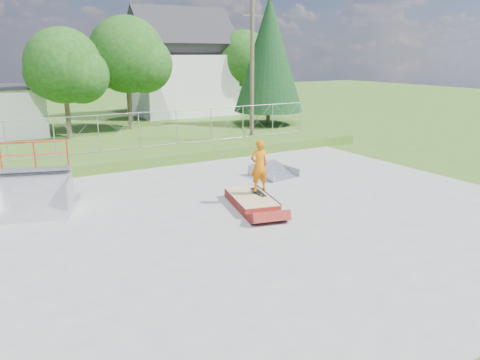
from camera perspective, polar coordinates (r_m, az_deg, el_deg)
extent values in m
plane|color=#39631C|center=(14.90, 0.97, -4.82)|extent=(120.00, 120.00, 0.00)
cube|color=gray|center=(14.90, 0.97, -4.75)|extent=(20.00, 16.00, 0.04)
cube|color=#39631C|center=(23.19, -11.26, 2.80)|extent=(24.00, 3.00, 0.50)
cube|color=maroon|center=(16.10, 1.38, -2.62)|extent=(1.77, 2.76, 0.36)
cube|color=tan|center=(16.04, 1.38, -1.97)|extent=(1.79, 2.78, 0.03)
cube|color=black|center=(16.25, 2.31, -1.55)|extent=(0.24, 0.80, 0.13)
imported|color=#D36706|center=(16.01, 2.34, 1.53)|extent=(0.68, 0.47, 1.79)
cube|color=silver|center=(41.40, -7.12, 11.43)|extent=(8.00, 6.00, 5.00)
cube|color=#28272B|center=(41.32, -7.28, 16.14)|extent=(8.40, 6.08, 6.08)
cylinder|color=brown|center=(28.18, 1.48, 12.92)|extent=(0.24, 0.24, 8.00)
cylinder|color=brown|center=(30.69, -20.21, 6.98)|extent=(0.30, 0.30, 2.45)
sphere|color=#163D10|center=(30.45, -20.76, 12.91)|extent=(4.48, 4.48, 4.48)
sphere|color=#163D10|center=(30.07, -18.87, 11.99)|extent=(3.36, 3.36, 3.36)
cylinder|color=brown|center=(33.64, -13.26, 8.44)|extent=(0.30, 0.30, 2.80)
sphere|color=#163D10|center=(33.44, -13.65, 14.64)|extent=(5.12, 5.12, 5.12)
sphere|color=#163D10|center=(33.13, -11.62, 13.64)|extent=(3.84, 3.84, 3.84)
cylinder|color=brown|center=(41.96, 0.42, 9.97)|extent=(0.30, 0.30, 2.62)
sphere|color=#163D10|center=(41.79, 0.42, 14.63)|extent=(4.80, 4.80, 4.80)
sphere|color=#163D10|center=(41.76, 1.95, 13.80)|extent=(3.60, 3.60, 3.60)
cylinder|color=brown|center=(42.01, -13.23, 9.22)|extent=(0.30, 0.30, 2.10)
sphere|color=#163D10|center=(41.84, -13.46, 12.94)|extent=(3.84, 3.84, 3.84)
sphere|color=#163D10|center=(41.62, -12.25, 12.33)|extent=(2.88, 2.88, 2.88)
cylinder|color=brown|center=(35.08, 3.44, 7.76)|extent=(0.28, 0.28, 1.20)
cone|color=black|center=(34.80, 3.56, 15.04)|extent=(5.04, 5.04, 8.10)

